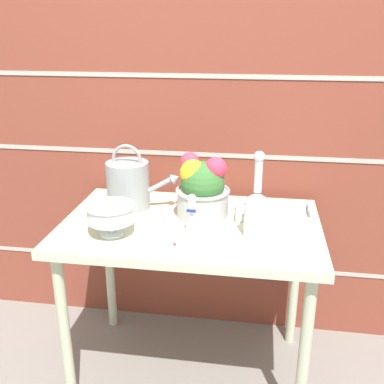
{
  "coord_description": "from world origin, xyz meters",
  "views": [
    {
      "loc": [
        0.26,
        -1.64,
        1.49
      ],
      "look_at": [
        0.0,
        0.03,
        0.86
      ],
      "focal_mm": 42.0,
      "sensor_mm": 36.0,
      "label": 1
    }
  ],
  "objects": [
    {
      "name": "crystal_pedestal_bowl",
      "position": [
        -0.28,
        -0.16,
        0.83
      ],
      "size": [
        0.19,
        0.19,
        0.12
      ],
      "color": "silver",
      "rests_on": "patio_table"
    },
    {
      "name": "brick_wall",
      "position": [
        0.0,
        0.42,
        1.1
      ],
      "size": [
        3.6,
        0.08,
        2.2
      ],
      "color": "brown",
      "rests_on": "ground_plane"
    },
    {
      "name": "fallen_petal",
      "position": [
        -0.03,
        -0.21,
        0.74
      ],
      "size": [
        0.01,
        0.01,
        0.01
      ],
      "color": "#E03856",
      "rests_on": "patio_table"
    },
    {
      "name": "ground_plane",
      "position": [
        0.0,
        0.0,
        0.0
      ],
      "size": [
        12.0,
        12.0,
        0.0
      ],
      "primitive_type": "plane",
      "color": "gray"
    },
    {
      "name": "patio_table",
      "position": [
        0.0,
        0.0,
        0.66
      ],
      "size": [
        1.04,
        0.66,
        0.74
      ],
      "color": "beige",
      "rests_on": "ground_plane"
    },
    {
      "name": "figurine_vase",
      "position": [
        0.02,
        -0.12,
        0.81
      ],
      "size": [
        0.06,
        0.06,
        0.17
      ],
      "color": "white",
      "rests_on": "patio_table"
    },
    {
      "name": "wire_tray",
      "position": [
        0.33,
        0.11,
        0.75
      ],
      "size": [
        0.31,
        0.17,
        0.04
      ],
      "color": "#B7B7BC",
      "rests_on": "patio_table"
    },
    {
      "name": "glass_decanter",
      "position": [
        0.26,
        -0.08,
        0.85
      ],
      "size": [
        0.09,
        0.09,
        0.33
      ],
      "color": "silver",
      "rests_on": "patio_table"
    },
    {
      "name": "watering_can",
      "position": [
        -0.29,
        0.12,
        0.85
      ],
      "size": [
        0.33,
        0.18,
        0.28
      ],
      "color": "#93999E",
      "rests_on": "patio_table"
    },
    {
      "name": "flower_planter",
      "position": [
        0.04,
        0.07,
        0.86
      ],
      "size": [
        0.22,
        0.22,
        0.27
      ],
      "color": "#ADADB2",
      "rests_on": "patio_table"
    }
  ]
}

